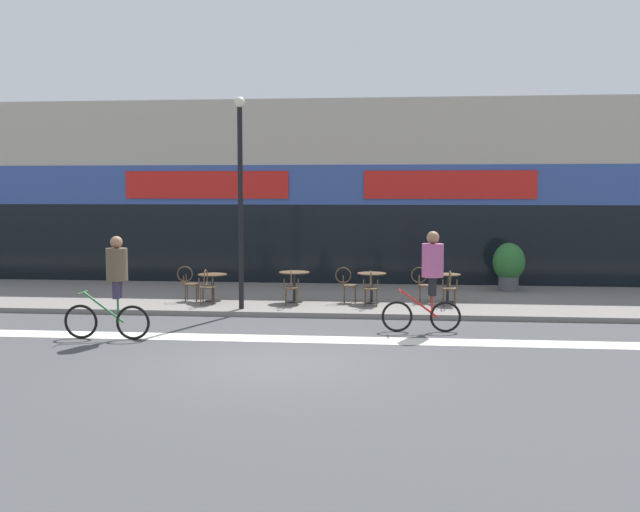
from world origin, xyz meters
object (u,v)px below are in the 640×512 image
(cafe_chair_0_side, at_px, (189,281))
(cafe_chair_2_side, at_px, (347,282))
(cafe_chair_0_near, at_px, (207,284))
(cafe_chair_3_near, at_px, (449,286))
(planter_pot, at_px, (509,265))
(cyclist_0, at_px, (114,281))
(bistro_table_2, at_px, (372,281))
(lamp_post, at_px, (240,187))
(bistro_table_1, at_px, (294,280))
(cafe_chair_1_near, at_px, (291,285))
(bistro_table_0, at_px, (213,282))
(cyclist_1, at_px, (430,272))
(cafe_chair_3_side, at_px, (423,282))
(bistro_table_3, at_px, (448,282))
(cafe_chair_2_near, at_px, (371,286))

(cafe_chair_0_side, bearing_deg, cafe_chair_2_side, -3.38)
(cafe_chair_0_near, xyz_separation_m, cafe_chair_3_near, (5.98, 0.36, 0.00))
(cafe_chair_3_near, relative_size, planter_pot, 0.66)
(cafe_chair_0_side, distance_m, cyclist_0, 4.44)
(bistro_table_2, relative_size, lamp_post, 0.15)
(bistro_table_1, distance_m, cafe_chair_1_near, 0.63)
(bistro_table_0, height_order, cafe_chair_1_near, cafe_chair_1_near)
(cyclist_1, bearing_deg, lamp_post, -26.59)
(cafe_chair_3_side, relative_size, cyclist_0, 0.44)
(cafe_chair_1_near, xyz_separation_m, lamp_post, (-1.13, -0.57, 2.40))
(cafe_chair_3_near, distance_m, cafe_chair_3_side, 0.89)
(cafe_chair_3_near, xyz_separation_m, cyclist_0, (-6.88, -4.14, 0.54))
(bistro_table_2, xyz_separation_m, cafe_chair_3_side, (1.29, 0.22, -0.03))
(bistro_table_0, height_order, cafe_chair_0_side, cafe_chair_0_side)
(cafe_chair_0_near, distance_m, cafe_chair_3_side, 5.44)
(cafe_chair_3_near, height_order, cafe_chair_3_side, same)
(planter_pot, bearing_deg, cyclist_1, -113.21)
(bistro_table_0, xyz_separation_m, cafe_chair_0_near, (0.00, -0.63, 0.01))
(bistro_table_1, xyz_separation_m, bistro_table_2, (1.96, 0.06, -0.01))
(cafe_chair_3_near, bearing_deg, bistro_table_3, 0.02)
(bistro_table_1, relative_size, cyclist_1, 0.37)
(bistro_table_1, bearing_deg, cafe_chair_0_near, -161.34)
(planter_pot, distance_m, cyclist_0, 11.31)
(bistro_table_1, height_order, cafe_chair_3_near, cafe_chair_3_near)
(bistro_table_2, distance_m, bistro_table_3, 1.93)
(lamp_post, bearing_deg, cafe_chair_2_near, 11.53)
(lamp_post, bearing_deg, cafe_chair_0_side, 145.45)
(cyclist_1, bearing_deg, cafe_chair_2_near, -65.78)
(cafe_chair_2_side, relative_size, cyclist_1, 0.42)
(cafe_chair_0_near, bearing_deg, cafe_chair_0_side, 42.96)
(cafe_chair_3_side, bearing_deg, bistro_table_3, 0.67)
(bistro_table_2, xyz_separation_m, cafe_chair_0_near, (-4.06, -0.77, -0.03))
(bistro_table_0, relative_size, cafe_chair_2_near, 0.82)
(bistro_table_1, xyz_separation_m, lamp_post, (-1.12, -1.19, 2.36))
(cafe_chair_1_near, relative_size, cafe_chair_2_near, 1.00)
(cafe_chair_0_side, bearing_deg, cafe_chair_3_near, -7.67)
(cafe_chair_1_near, distance_m, lamp_post, 2.71)
(cyclist_0, bearing_deg, cyclist_1, -167.56)
(cafe_chair_1_near, height_order, planter_pot, planter_pot)
(bistro_table_3, xyz_separation_m, lamp_post, (-5.00, -1.47, 2.40))
(bistro_table_0, bearing_deg, bistro_table_1, 2.27)
(bistro_table_0, xyz_separation_m, bistro_table_3, (5.98, 0.36, 0.01))
(cafe_chair_3_side, height_order, cyclist_0, cyclist_0)
(cafe_chair_2_side, height_order, cafe_chair_3_near, same)
(bistro_table_3, distance_m, cafe_chair_3_side, 0.63)
(cafe_chair_2_side, distance_m, cafe_chair_3_near, 2.57)
(cafe_chair_2_near, bearing_deg, lamp_post, 102.39)
(cafe_chair_1_near, relative_size, lamp_post, 0.18)
(planter_pot, bearing_deg, cafe_chair_1_near, -150.15)
(cafe_chair_3_side, bearing_deg, cyclist_0, -141.95)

